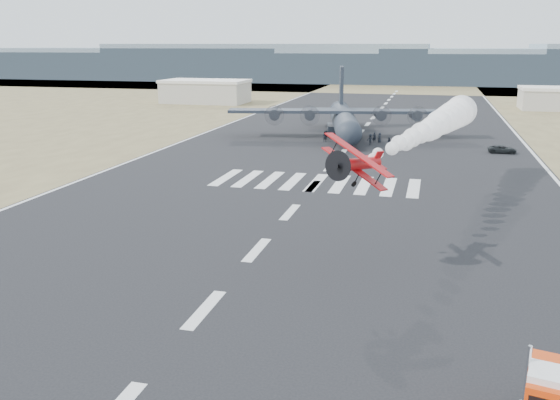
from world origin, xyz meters
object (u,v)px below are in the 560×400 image
at_px(aerobatic_biplane, 357,164).
at_px(crew_c, 370,139).
at_px(crew_b, 389,142).
at_px(crew_d, 351,134).
at_px(support_vehicle, 502,149).
at_px(crew_a, 346,138).
at_px(crew_e, 380,137).
at_px(crew_h, 325,136).
at_px(transport_aircraft, 344,119).
at_px(hangar_left, 206,91).
at_px(crew_g, 374,137).
at_px(crew_f, 326,135).

xyz_separation_m(aerobatic_biplane, crew_c, (-4.90, 57.66, -7.07)).
bearing_deg(crew_b, crew_d, 147.16).
bearing_deg(support_vehicle, crew_c, 82.47).
height_order(support_vehicle, crew_d, crew_d).
relative_size(crew_a, crew_b, 1.15).
bearing_deg(crew_e, crew_a, -88.12).
height_order(crew_d, crew_e, crew_e).
xyz_separation_m(crew_d, crew_h, (-4.07, -4.67, 0.15)).
relative_size(support_vehicle, crew_e, 2.58).
distance_m(crew_d, crew_h, 6.20).
distance_m(support_vehicle, crew_h, 29.81).
xyz_separation_m(aerobatic_biplane, transport_aircraft, (-10.96, 67.05, -4.78)).
bearing_deg(crew_c, hangar_left, -69.36).
bearing_deg(support_vehicle, crew_a, 83.03).
distance_m(transport_aircraft, crew_d, 4.59).
height_order(transport_aircraft, crew_a, transport_aircraft).
bearing_deg(crew_g, aerobatic_biplane, 109.16).
xyz_separation_m(hangar_left, support_vehicle, (76.72, -67.08, -2.80)).
bearing_deg(crew_c, crew_f, -46.25).
relative_size(crew_a, crew_d, 1.16).
relative_size(hangar_left, crew_c, 13.13).
distance_m(aerobatic_biplane, crew_a, 59.14).
height_order(transport_aircraft, crew_e, transport_aircraft).
xyz_separation_m(hangar_left, crew_a, (51.12, -63.86, -2.49)).
bearing_deg(crew_a, crew_c, 57.48).
relative_size(aerobatic_biplane, crew_g, 3.29).
relative_size(crew_g, crew_h, 0.97).
relative_size(support_vehicle, crew_d, 2.80).
bearing_deg(support_vehicle, crew_d, 70.97).
bearing_deg(support_vehicle, crew_b, 85.04).
relative_size(aerobatic_biplane, crew_c, 3.19).
bearing_deg(aerobatic_biplane, crew_g, 107.75).
bearing_deg(transport_aircraft, crew_e, -52.11).
bearing_deg(crew_f, crew_d, -84.14).
bearing_deg(transport_aircraft, crew_h, -116.76).
xyz_separation_m(support_vehicle, crew_a, (-25.61, 3.22, 0.30)).
bearing_deg(crew_c, crew_h, -29.22).
relative_size(aerobatic_biplane, support_vehicle, 1.35).
xyz_separation_m(crew_e, crew_f, (-9.76, 1.03, -0.04)).
distance_m(crew_a, crew_c, 4.34).
height_order(hangar_left, crew_a, hangar_left).
relative_size(transport_aircraft, crew_f, 26.29).
xyz_separation_m(transport_aircraft, crew_f, (-2.38, -5.26, -2.40)).
bearing_deg(aerobatic_biplane, crew_b, 105.10).
distance_m(support_vehicle, crew_a, 25.81).
bearing_deg(crew_f, aerobatic_biplane, 174.52).
distance_m(crew_b, crew_d, 10.44).
bearing_deg(crew_g, transport_aircraft, -30.95).
relative_size(aerobatic_biplane, crew_f, 3.63).
bearing_deg(support_vehicle, crew_h, 82.10).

